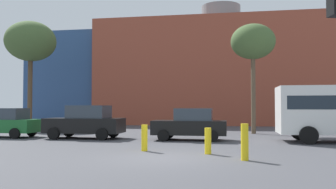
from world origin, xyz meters
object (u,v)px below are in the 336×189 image
bare_tree_0 (31,42)px  bollard_yellow_0 (144,138)px  parked_car_0 (5,123)px  bare_tree_1 (253,43)px  bollard_yellow_2 (245,142)px  parked_car_2 (191,124)px  bollard_yellow_1 (208,141)px  parked_car_1 (86,122)px

bare_tree_0 → bollard_yellow_0: 19.67m
parked_car_0 → bare_tree_1: bearing=-159.9°
bollard_yellow_2 → parked_car_0: bearing=153.0°
parked_car_2 → bare_tree_1: size_ratio=0.54×
bare_tree_0 → bare_tree_1: size_ratio=1.24×
bollard_yellow_1 → bare_tree_0: bearing=138.0°
bollard_yellow_1 → bollard_yellow_2: size_ratio=0.81×
parked_car_1 → bare_tree_0: 13.50m
parked_car_1 → bollard_yellow_1: bearing=142.7°
bare_tree_1 → bollard_yellow_0: bearing=-115.6°
bollard_yellow_2 → parked_car_2: bearing=110.5°
parked_car_2 → bollard_yellow_0: 4.99m
bare_tree_1 → bollard_yellow_0: (-4.77, -9.95, -5.34)m
bare_tree_1 → parked_car_1: bearing=-150.9°
bare_tree_0 → bollard_yellow_1: 21.70m
parked_car_1 → bollard_yellow_1: parked_car_1 is taller
bare_tree_0 → bollard_yellow_0: size_ratio=8.56×
bollard_yellow_0 → bollard_yellow_2: (3.76, -1.82, 0.08)m
bollard_yellow_0 → bollard_yellow_1: (2.50, -0.47, -0.03)m
parked_car_1 → bare_tree_1: 11.66m
parked_car_1 → bollard_yellow_0: parked_car_1 is taller
parked_car_2 → bare_tree_0: (-14.16, 8.54, 6.24)m
parked_car_0 → parked_car_1: (4.84, -0.00, 0.08)m
bollard_yellow_0 → bollard_yellow_2: bollard_yellow_2 is taller
bare_tree_0 → bollard_yellow_0: bare_tree_0 is taller
bare_tree_0 → bollard_yellow_2: (16.64, -15.17, -6.47)m
parked_car_0 → parked_car_1: parked_car_1 is taller
parked_car_2 → bollard_yellow_2: (2.48, -6.63, -0.23)m
parked_car_2 → bare_tree_1: (3.49, 5.14, 5.04)m
parked_car_1 → bare_tree_0: bearing=-45.3°
parked_car_0 → bollard_yellow_2: parked_car_0 is taller
bare_tree_1 → bollard_yellow_2: bare_tree_1 is taller
bollard_yellow_1 → parked_car_1: bearing=142.7°
parked_car_1 → bare_tree_0: size_ratio=0.47×
parked_car_0 → parked_car_1: bearing=180.0°
bollard_yellow_0 → bollard_yellow_1: bollard_yellow_0 is taller
bare_tree_1 → bollard_yellow_0: bare_tree_1 is taller
parked_car_1 → bollard_yellow_1: size_ratio=4.34×
parked_car_2 → bollard_yellow_1: size_ratio=3.97×
bare_tree_0 → bollard_yellow_2: size_ratio=7.43×
parked_car_1 → bollard_yellow_0: size_ratio=4.05×
parked_car_1 → bollard_yellow_2: 10.55m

